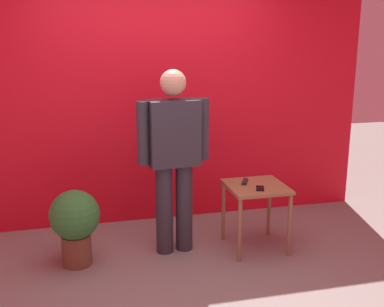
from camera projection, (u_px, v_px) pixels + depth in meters
The scene contains 7 objects.
ground_plane at pixel (189, 284), 3.94m from camera, with size 12.00×12.00×0.00m, color gray.
back_wall_red at pixel (155, 92), 5.03m from camera, with size 4.64×0.12×2.79m, color red.
standing_person at pixel (174, 153), 4.31m from camera, with size 0.67×0.27×1.70m.
side_table at pixel (256, 195), 4.48m from camera, with size 0.54×0.54×0.63m.
cell_phone at pixel (260, 188), 4.35m from camera, with size 0.07×0.14×0.01m, color black.
tv_remote at pixel (245, 182), 4.52m from camera, with size 0.04×0.17×0.02m, color black.
potted_plant at pixel (75, 221), 4.17m from camera, with size 0.44×0.44×0.69m.
Camera 1 is at (-0.81, -3.45, 2.02)m, focal length 44.75 mm.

